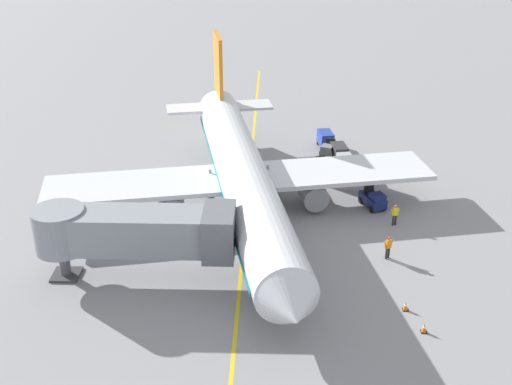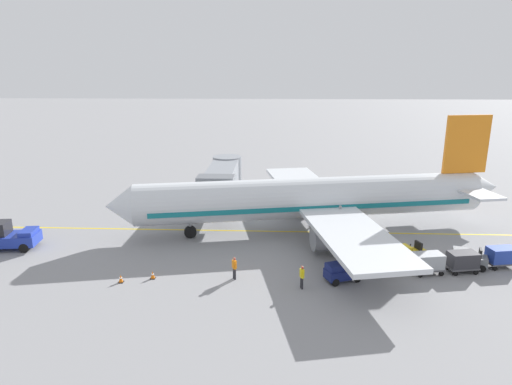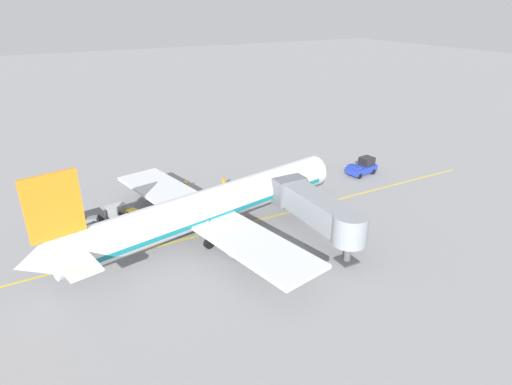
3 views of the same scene
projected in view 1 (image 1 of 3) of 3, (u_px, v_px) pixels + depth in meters
name	position (u px, v px, depth m)	size (l,w,h in m)	color
ground_plane	(247.00, 208.00, 52.16)	(400.00, 400.00, 0.00)	gray
gate_lead_in_line	(247.00, 208.00, 52.16)	(0.24, 80.00, 0.01)	gold
parked_airliner	(242.00, 175.00, 50.07)	(30.44, 37.14, 10.63)	silver
jet_bridge	(135.00, 231.00, 41.77)	(12.88, 3.50, 4.98)	gray
baggage_tug_lead	(323.00, 169.00, 57.26)	(1.98, 2.76, 1.62)	gold
baggage_tug_trailing	(373.00, 199.00, 51.96)	(2.08, 2.77, 1.62)	navy
baggage_tug_spare	(329.00, 150.00, 61.06)	(1.95, 2.75, 1.62)	slate
baggage_cart_front	(346.00, 163.00, 57.81)	(1.67, 2.98, 1.58)	#4C4C51
baggage_cart_second_in_train	(339.00, 152.00, 60.20)	(1.67, 2.98, 1.58)	#4C4C51
baggage_cart_third_in_train	(325.00, 138.00, 63.25)	(1.67, 2.98, 1.58)	#4C4C51
ground_crew_wing_walker	(395.00, 214.00, 49.22)	(0.72, 0.33, 1.69)	#232328
ground_crew_loader	(388.00, 246.00, 44.94)	(0.68, 0.43, 1.69)	#232328
ground_crew_marshaller	(277.00, 180.00, 54.59)	(0.73, 0.29, 1.69)	#232328
safety_cone_nose_left	(406.00, 306.00, 39.88)	(0.36, 0.36, 0.59)	black
safety_cone_nose_right	(424.00, 328.00, 37.96)	(0.36, 0.36, 0.59)	black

